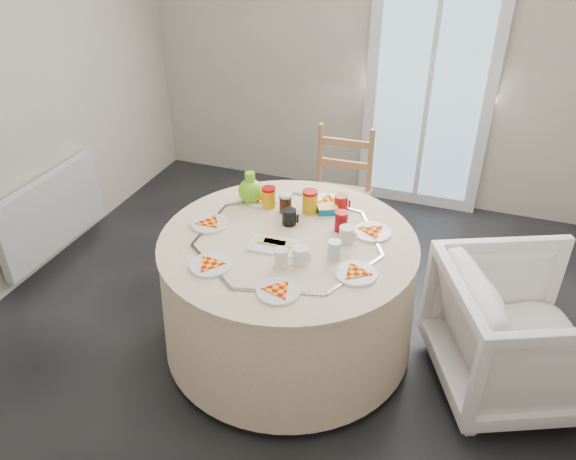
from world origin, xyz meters
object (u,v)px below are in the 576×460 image
(wooden_chair, at_px, (338,198))
(armchair, at_px, (521,330))
(green_pitcher, at_px, (250,183))
(radiator, at_px, (52,213))
(table, at_px, (288,293))

(wooden_chair, xyz_separation_m, armchair, (1.25, -0.93, -0.08))
(wooden_chair, distance_m, green_pitcher, 0.89)
(wooden_chair, height_order, green_pitcher, green_pitcher)
(wooden_chair, relative_size, armchair, 1.16)
(radiator, bearing_deg, green_pitcher, 1.29)
(table, relative_size, green_pitcher, 7.64)
(radiator, distance_m, armchair, 3.16)
(radiator, height_order, green_pitcher, green_pitcher)
(table, height_order, green_pitcher, green_pitcher)
(radiator, bearing_deg, table, -8.49)
(radiator, bearing_deg, wooden_chair, 21.32)
(table, xyz_separation_m, green_pitcher, (-0.35, 0.32, 0.49))
(green_pitcher, bearing_deg, wooden_chair, 50.85)
(radiator, height_order, wooden_chair, wooden_chair)
(table, xyz_separation_m, wooden_chair, (0.01, 1.03, 0.09))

